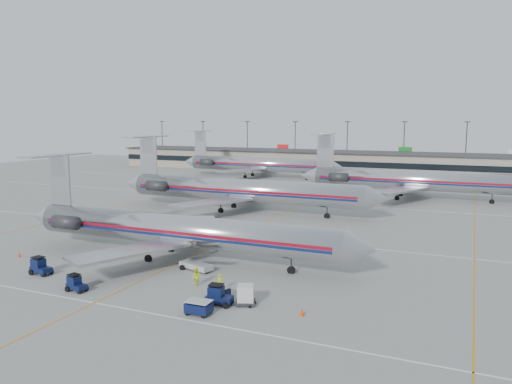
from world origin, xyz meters
The scene contains 19 objects.
ground centered at (0.00, 0.00, 0.00)m, with size 260.00×260.00×0.00m, color gray.
apron_markings centered at (0.00, 10.00, 0.01)m, with size 160.00×0.15×0.02m, color silver.
terminal centered at (0.00, 97.97, 3.16)m, with size 162.00×17.00×6.25m.
light_mast_row centered at (0.00, 112.00, 8.58)m, with size 163.60×0.40×15.28m.
jet_foreground centered at (-1.44, -3.31, 3.36)m, with size 44.25×26.06×11.58m.
jet_second_row centered at (-7.57, 26.48, 3.74)m, with size 49.25×29.00×12.89m.
jet_third_row centered at (18.02, 52.56, 3.79)m, with size 47.70×29.34×13.04m.
jet_back_row centered at (-25.28, 74.57, 3.73)m, with size 47.02×28.92×12.86m.
tug_left centered at (-10.63, -13.93, 0.84)m, with size 2.41×1.46×1.85m.
tug_center centered at (-3.64, -16.35, 0.73)m, with size 2.12×1.34×1.60m.
tug_right centered at (9.98, -14.16, 0.83)m, with size 2.34×1.36×1.81m.
cart_inner centered at (9.26, -12.57, 0.53)m, with size 1.92×1.46×0.99m.
cart_outer centered at (9.53, -16.61, 0.61)m, with size 2.05×1.43×1.15m.
uld_container centered at (12.13, -13.19, 0.87)m, with size 2.03×1.87×1.73m.
belt_loader centered at (3.30, -6.23, 0.64)m, with size 4.71×2.44×2.41m.
ramp_worker_near centered at (8.49, -10.90, 0.78)m, with size 0.57×0.37×1.56m, color #C3D714.
ramp_worker_far centered at (5.74, -10.56, 0.86)m, with size 0.84×0.65×1.73m, color #DBEE16.
cone_right centered at (17.28, -13.55, 0.32)m, with size 0.46×0.46×0.63m, color #D64307.
cone_left centered at (-18.13, -9.95, 0.27)m, with size 0.40×0.40×0.55m, color #D64307.
Camera 1 is at (29.24, -50.13, 15.61)m, focal length 35.00 mm.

